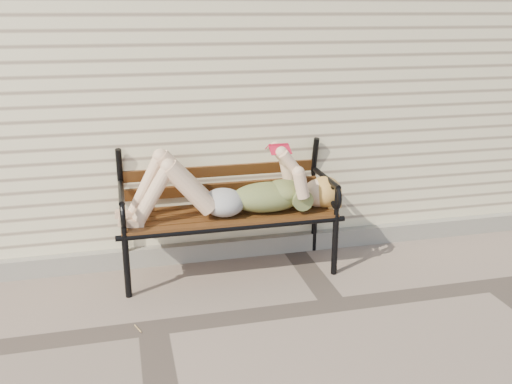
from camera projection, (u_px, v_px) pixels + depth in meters
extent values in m
plane|color=gray|center=(153.00, 328.00, 3.67)|extent=(80.00, 80.00, 0.00)
cube|color=#F5EAC0|center=(125.00, 54.00, 5.98)|extent=(8.00, 4.00, 3.00)
cube|color=gray|center=(144.00, 256.00, 4.54)|extent=(8.00, 0.10, 0.15)
cylinder|color=black|center=(127.00, 266.00, 4.00)|extent=(0.05, 0.05, 0.47)
cylinder|color=black|center=(125.00, 241.00, 4.43)|extent=(0.05, 0.05, 0.47)
cylinder|color=black|center=(335.00, 245.00, 4.35)|extent=(0.05, 0.05, 0.47)
cylinder|color=black|center=(314.00, 224.00, 4.78)|extent=(0.05, 0.05, 0.47)
cube|color=#502F14|center=(228.00, 214.00, 4.32)|extent=(1.60, 0.51, 0.03)
cylinder|color=black|center=(235.00, 228.00, 4.11)|extent=(1.68, 0.04, 0.04)
cylinder|color=black|center=(223.00, 207.00, 4.54)|extent=(1.68, 0.04, 0.04)
torus|color=black|center=(219.00, 137.00, 4.48)|extent=(0.29, 0.04, 0.29)
ellipsoid|color=#0A4046|center=(267.00, 197.00, 4.32)|extent=(0.57, 0.33, 0.22)
ellipsoid|color=#0A4046|center=(283.00, 191.00, 4.33)|extent=(0.27, 0.32, 0.17)
ellipsoid|color=#ADAEB2|center=(224.00, 202.00, 4.24)|extent=(0.32, 0.36, 0.20)
sphere|color=beige|center=(318.00, 193.00, 4.41)|extent=(0.23, 0.23, 0.23)
ellipsoid|color=#DCA653|center=(325.00, 192.00, 4.42)|extent=(0.26, 0.27, 0.24)
cube|color=#B4142F|center=(278.00, 145.00, 4.21)|extent=(0.15, 0.02, 0.02)
cube|color=white|center=(280.00, 150.00, 4.18)|extent=(0.15, 0.09, 0.05)
cube|color=white|center=(277.00, 147.00, 4.26)|extent=(0.15, 0.09, 0.05)
cube|color=#B4142F|center=(280.00, 150.00, 4.18)|extent=(0.16, 0.10, 0.06)
cube|color=#B4142F|center=(277.00, 147.00, 4.26)|extent=(0.16, 0.10, 0.06)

